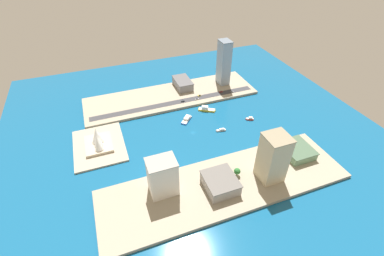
% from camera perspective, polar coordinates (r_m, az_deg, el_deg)
% --- Properties ---
extents(ground_plane, '(440.00, 440.00, 0.00)m').
position_cam_1_polar(ground_plane, '(325.48, 0.25, -0.94)').
color(ground_plane, '#145684').
extents(quay_west, '(70.00, 240.00, 3.30)m').
position_cam_1_polar(quay_west, '(267.93, 7.00, -11.56)').
color(quay_west, '#9E937F').
rests_on(quay_west, ground_plane).
extents(quay_east, '(70.00, 240.00, 3.30)m').
position_cam_1_polar(quay_east, '(392.06, -4.30, 6.68)').
color(quay_east, '#9E937F').
rests_on(quay_east, ground_plane).
extents(peninsula_point, '(70.57, 54.63, 2.00)m').
position_cam_1_polar(peninsula_point, '(323.16, -18.82, -3.50)').
color(peninsula_point, '#A89E89').
rests_on(peninsula_point, ground_plane).
extents(road_strip, '(10.29, 228.00, 0.15)m').
position_cam_1_polar(road_strip, '(374.33, -3.37, 5.38)').
color(road_strip, '#38383D').
rests_on(road_strip, quay_east).
extents(catamaran_blue, '(18.73, 18.23, 4.50)m').
position_cam_1_polar(catamaran_blue, '(344.19, -1.12, 1.87)').
color(catamaran_blue, blue).
rests_on(catamaran_blue, ground_plane).
extents(yacht_sleek_gray, '(4.86, 12.73, 3.27)m').
position_cam_1_polar(yacht_sleek_gray, '(329.05, 6.09, -0.41)').
color(yacht_sleek_gray, '#999EA3').
rests_on(yacht_sleek_gray, ground_plane).
extents(ferry_yellow_fast, '(16.86, 22.14, 6.46)m').
position_cam_1_polar(ferry_yellow_fast, '(362.34, 2.99, 3.97)').
color(ferry_yellow_fast, yellow).
rests_on(ferry_yellow_fast, ground_plane).
extents(tugboat_red, '(6.68, 10.82, 4.25)m').
position_cam_1_polar(tugboat_red, '(352.94, 11.98, 1.93)').
color(tugboat_red, red).
rests_on(tugboat_red, ground_plane).
extents(carpark_squat_concrete, '(32.23, 29.09, 12.23)m').
position_cam_1_polar(carpark_squat_concrete, '(258.03, 5.92, -11.34)').
color(carpark_squat_concrete, gray).
rests_on(carpark_squat_concrete, quay_west).
extents(tower_tall_glass, '(20.19, 15.27, 65.07)m').
position_cam_1_polar(tower_tall_glass, '(410.21, 6.67, 13.41)').
color(tower_tall_glass, '#8C9EB2').
rests_on(tower_tall_glass, quay_east).
extents(warehouse_low_gray, '(37.68, 22.00, 11.73)m').
position_cam_1_polar(warehouse_low_gray, '(408.07, -1.96, 9.33)').
color(warehouse_low_gray, gray).
rests_on(warehouse_low_gray, quay_east).
extents(office_block_beige, '(22.62, 22.44, 50.15)m').
position_cam_1_polar(office_block_beige, '(262.98, 16.56, -5.99)').
color(office_block_beige, '#C6B793').
rests_on(office_block_beige, quay_west).
extents(hotel_broad_white, '(20.17, 25.75, 37.57)m').
position_cam_1_polar(hotel_broad_white, '(246.01, -6.18, -10.09)').
color(hotel_broad_white, silver).
rests_on(hotel_broad_white, quay_west).
extents(terminal_long_green, '(33.66, 28.99, 9.04)m').
position_cam_1_polar(terminal_long_green, '(310.58, 21.01, -4.37)').
color(terminal_long_green, slate).
rests_on(terminal_long_green, quay_west).
extents(sedan_silver, '(1.97, 4.64, 1.72)m').
position_cam_1_polar(sedan_silver, '(400.12, 8.33, 7.50)').
color(sedan_silver, black).
rests_on(sedan_silver, road_strip).
extents(pickup_red, '(2.01, 5.19, 1.64)m').
position_cam_1_polar(pickup_red, '(398.59, 6.09, 7.56)').
color(pickup_red, black).
rests_on(pickup_red, road_strip).
extents(suv_black, '(1.93, 4.93, 1.63)m').
position_cam_1_polar(suv_black, '(374.53, -1.93, 5.61)').
color(suv_black, black).
rests_on(suv_black, road_strip).
extents(van_white, '(1.92, 4.82, 1.51)m').
position_cam_1_polar(van_white, '(379.13, 1.05, 6.05)').
color(van_white, black).
rests_on(van_white, road_strip).
extents(taxi_yellow_cab, '(2.08, 4.39, 1.61)m').
position_cam_1_polar(taxi_yellow_cab, '(387.33, 1.57, 6.80)').
color(taxi_yellow_cab, black).
rests_on(taxi_yellow_cab, road_strip).
extents(traffic_light_waterfront, '(0.36, 0.36, 6.50)m').
position_cam_1_polar(traffic_light_waterfront, '(369.26, -1.90, 5.72)').
color(traffic_light_waterfront, black).
rests_on(traffic_light_waterfront, quay_east).
extents(opera_landmark, '(35.91, 29.04, 18.25)m').
position_cam_1_polar(opera_landmark, '(318.88, -19.09, -2.44)').
color(opera_landmark, '#BCAD93').
rests_on(opera_landmark, peninsula_point).
extents(park_tree_cluster, '(13.83, 20.74, 8.88)m').
position_cam_1_polar(park_tree_cluster, '(268.76, 8.39, -9.23)').
color(park_tree_cluster, brown).
rests_on(park_tree_cluster, quay_west).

